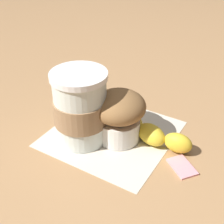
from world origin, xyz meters
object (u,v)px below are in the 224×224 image
sugar_packet (182,166)px  coffee_cup (81,108)px  banana (144,127)px  muffin (120,114)px

sugar_packet → coffee_cup: bearing=112.5°
banana → sugar_packet: (-0.02, -0.10, -0.02)m
coffee_cup → muffin: coffee_cup is taller
muffin → sugar_packet: 0.14m
banana → muffin: bearing=147.2°
coffee_cup → sugar_packet: coffee_cup is taller
coffee_cup → sugar_packet: (0.07, -0.17, -0.06)m
banana → sugar_packet: banana is taller
coffee_cup → banana: coffee_cup is taller
muffin → banana: muffin is taller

